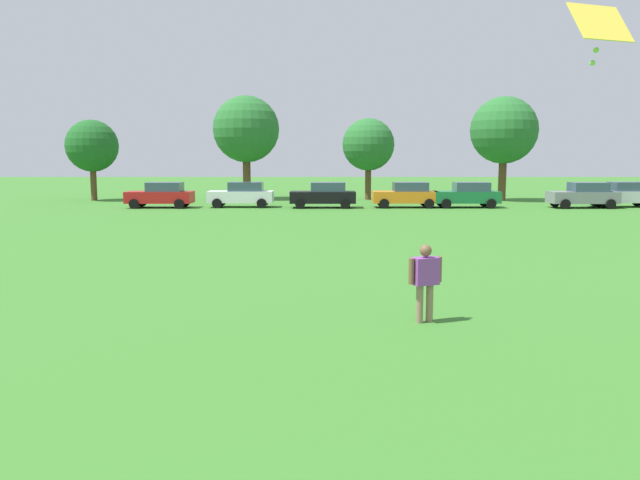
% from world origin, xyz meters
% --- Properties ---
extents(ground_plane, '(160.00, 160.00, 0.00)m').
position_xyz_m(ground_plane, '(0.00, 30.00, 0.00)').
color(ground_plane, '#387528').
extents(adult_bystander, '(0.71, 0.46, 1.58)m').
position_xyz_m(adult_bystander, '(4.38, 14.06, 0.94)').
color(adult_bystander, '#8C7259').
rests_on(adult_bystander, ground).
extents(kite, '(1.21, 0.85, 1.09)m').
position_xyz_m(kite, '(7.18, 13.10, 5.58)').
color(kite, yellow).
extents(parked_car_red_0, '(4.30, 2.02, 1.68)m').
position_xyz_m(parked_car_red_0, '(-8.22, 43.32, 0.86)').
color(parked_car_red_0, red).
rests_on(parked_car_red_0, ground).
extents(parked_car_white_1, '(4.30, 2.02, 1.68)m').
position_xyz_m(parked_car_white_1, '(-2.93, 43.80, 0.86)').
color(parked_car_white_1, white).
rests_on(parked_car_white_1, ground).
extents(parked_car_black_2, '(4.30, 2.02, 1.68)m').
position_xyz_m(parked_car_black_2, '(2.54, 43.30, 0.86)').
color(parked_car_black_2, black).
rests_on(parked_car_black_2, ground).
extents(parked_car_orange_3, '(4.30, 2.02, 1.68)m').
position_xyz_m(parked_car_orange_3, '(8.00, 43.51, 0.86)').
color(parked_car_orange_3, orange).
rests_on(parked_car_orange_3, ground).
extents(parked_car_green_4, '(4.30, 2.02, 1.68)m').
position_xyz_m(parked_car_green_4, '(12.03, 43.49, 0.86)').
color(parked_car_green_4, '#196B38').
rests_on(parked_car_green_4, ground).
extents(parked_car_gray_5, '(4.30, 2.02, 1.68)m').
position_xyz_m(parked_car_gray_5, '(19.63, 43.15, 0.86)').
color(parked_car_gray_5, slate).
rests_on(parked_car_gray_5, ground).
extents(parked_car_silver_6, '(4.30, 2.02, 1.68)m').
position_xyz_m(parked_car_silver_6, '(22.65, 43.96, 0.86)').
color(parked_car_silver_6, silver).
rests_on(parked_car_silver_6, ground).
extents(tree_far_left, '(3.96, 3.96, 6.17)m').
position_xyz_m(tree_far_left, '(-15.16, 50.37, 4.16)').
color(tree_far_left, brown).
rests_on(tree_far_left, ground).
extents(tree_left, '(5.21, 5.21, 8.11)m').
position_xyz_m(tree_left, '(-3.53, 51.83, 5.48)').
color(tree_left, brown).
rests_on(tree_left, ground).
extents(tree_right, '(4.07, 4.07, 6.34)m').
position_xyz_m(tree_right, '(6.06, 51.43, 4.28)').
color(tree_right, brown).
rests_on(tree_right, ground).
extents(tree_far_right, '(5.06, 5.06, 7.88)m').
position_xyz_m(tree_far_right, '(16.21, 50.07, 5.32)').
color(tree_far_right, brown).
rests_on(tree_far_right, ground).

